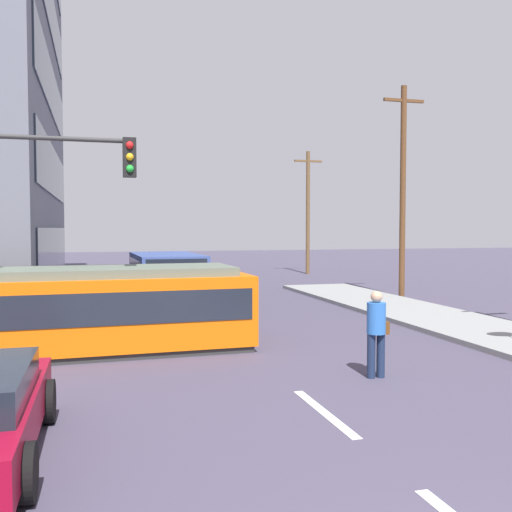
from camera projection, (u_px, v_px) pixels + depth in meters
The scene contains 12 objects.
ground_plane at pixel (256, 357), 12.89m from camera, with size 120.00×120.00×0.00m, color #454054.
lane_stripe_2 at pixel (324, 412), 9.04m from camera, with size 0.16×2.40×0.01m, color silver.
lane_stripe_3 at pixel (198, 311), 20.19m from camera, with size 0.16×2.40×0.01m, color silver.
lane_stripe_4 at pixel (175, 292), 25.96m from camera, with size 0.16×2.40×0.01m, color silver.
streetcar_tram at pixel (83, 309), 13.38m from camera, with size 7.76×2.77×1.96m.
city_bus at pixel (167, 273), 23.51m from camera, with size 2.68×5.14×1.83m.
pedestrian_crossing at pixel (377, 329), 11.11m from camera, with size 0.46×0.36×1.67m.
parked_sedan_far at pixel (37, 306), 16.85m from camera, with size 2.05×4.60×1.19m.
parked_sedan_furthest at pixel (56, 285), 22.92m from camera, with size 1.97×4.54×1.19m.
traffic_light_mast at pixel (46, 198), 12.09m from camera, with size 3.20×0.33×4.93m.
utility_pole_mid at pixel (403, 188), 23.95m from camera, with size 1.80×0.24×8.69m.
utility_pole_far at pixel (308, 210), 36.25m from camera, with size 1.80×0.24×7.63m.
Camera 1 is at (-3.39, -2.31, 2.87)m, focal length 40.84 mm.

